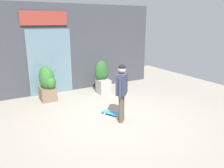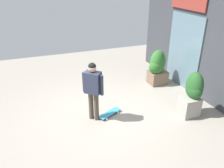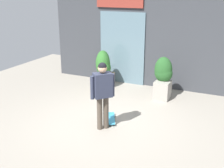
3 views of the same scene
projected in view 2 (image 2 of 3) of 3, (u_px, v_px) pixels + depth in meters
name	position (u px, v px, depth m)	size (l,w,h in m)	color
ground_plane	(102.00, 115.00, 6.41)	(12.00, 12.00, 0.00)	gray
building_facade	(208.00, 45.00, 6.78)	(7.16, 0.31, 3.42)	#383A3F
skateboarder	(93.00, 86.00, 5.82)	(0.47, 0.48, 1.65)	#4C4238
skateboard	(110.00, 113.00, 6.39)	(0.51, 0.75, 0.08)	teal
planter_box_left	(193.00, 93.00, 6.18)	(0.56, 0.57, 1.29)	gray
planter_box_right	(157.00, 67.00, 7.99)	(0.54, 0.73, 1.27)	brown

